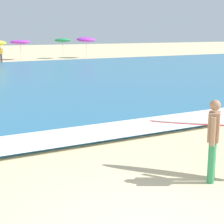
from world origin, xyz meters
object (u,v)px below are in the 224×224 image
(beach_umbrella_5, at_px, (20,42))
(beach_umbrella_7, at_px, (86,40))
(beachgoer_near_row_left, at_px, (1,54))
(surfer_with_board, at_px, (214,130))
(beach_umbrella_6, at_px, (63,40))

(beach_umbrella_5, relative_size, beach_umbrella_7, 0.90)
(beach_umbrella_7, xyz_separation_m, beachgoer_near_row_left, (-10.35, -2.19, -1.27))
(beach_umbrella_5, height_order, beachgoer_near_row_left, beach_umbrella_5)
(beachgoer_near_row_left, bearing_deg, surfer_with_board, -94.17)
(beach_umbrella_7, bearing_deg, beach_umbrella_5, 175.77)
(surfer_with_board, bearing_deg, beachgoer_near_row_left, 85.83)
(beach_umbrella_6, bearing_deg, beachgoer_near_row_left, -161.68)
(beach_umbrella_5, xyz_separation_m, beach_umbrella_6, (4.82, -0.26, 0.14))
(surfer_with_board, relative_size, beach_umbrella_7, 0.95)
(beach_umbrella_5, distance_m, beach_umbrella_7, 7.66)
(beach_umbrella_7, height_order, beachgoer_near_row_left, beach_umbrella_7)
(beach_umbrella_5, relative_size, beachgoer_near_row_left, 1.42)
(beach_umbrella_7, relative_size, beachgoer_near_row_left, 1.58)
(beach_umbrella_5, height_order, beach_umbrella_6, beach_umbrella_6)
(surfer_with_board, xyz_separation_m, beach_umbrella_5, (5.10, 35.32, 0.88))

